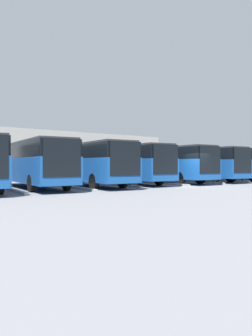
# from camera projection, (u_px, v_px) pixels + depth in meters

# --- Properties ---
(ground_plane) EXTENTS (600.00, 600.00, 0.00)m
(ground_plane) POSITION_uv_depth(u_px,v_px,m) (194.00, 186.00, 24.83)
(ground_plane) COLOR slate
(bus_0) EXTENTS (3.64, 11.92, 3.23)m
(bus_0) POSITION_uv_depth(u_px,v_px,m) (242.00, 163.00, 38.00)
(bus_0) COLOR #19519E
(bus_0) RESTS_ON ground_plane
(curb_divider_0) EXTENTS (0.94, 7.14, 0.15)m
(curb_divider_0) POSITION_uv_depth(u_px,v_px,m) (244.00, 179.00, 35.38)
(curb_divider_0) COLOR #B2B2AD
(curb_divider_0) RESTS_ON ground_plane
(bus_1) EXTENTS (3.64, 11.92, 3.23)m
(bus_1) POSITION_uv_depth(u_px,v_px,m) (218.00, 163.00, 35.57)
(bus_1) COLOR #19519E
(bus_1) RESTS_ON ground_plane
(curb_divider_1) EXTENTS (0.94, 7.14, 0.15)m
(curb_divider_1) POSITION_uv_depth(u_px,v_px,m) (220.00, 180.00, 32.95)
(curb_divider_1) COLOR #B2B2AD
(curb_divider_1) RESTS_ON ground_plane
(bus_2) EXTENTS (3.64, 11.92, 3.23)m
(bus_2) POSITION_uv_depth(u_px,v_px,m) (195.00, 163.00, 32.84)
(bus_2) COLOR #19519E
(bus_2) RESTS_ON ground_plane
(curb_divider_2) EXTENTS (0.94, 7.14, 0.15)m
(curb_divider_2) POSITION_uv_depth(u_px,v_px,m) (194.00, 182.00, 30.22)
(curb_divider_2) COLOR #B2B2AD
(curb_divider_2) RESTS_ON ground_plane
(bus_3) EXTENTS (3.64, 11.92, 3.23)m
(bus_3) POSITION_uv_depth(u_px,v_px,m) (164.00, 163.00, 30.45)
(bus_3) COLOR #19519E
(bus_3) RESTS_ON ground_plane
(curb_divider_3) EXTENTS (0.94, 7.14, 0.15)m
(curb_divider_3) POSITION_uv_depth(u_px,v_px,m) (160.00, 183.00, 27.83)
(curb_divider_3) COLOR #B2B2AD
(curb_divider_3) RESTS_ON ground_plane
(bus_4) EXTENTS (3.64, 11.92, 3.23)m
(bus_4) POSITION_uv_depth(u_px,v_px,m) (124.00, 163.00, 28.48)
(bus_4) COLOR #19519E
(bus_4) RESTS_ON ground_plane
(curb_divider_4) EXTENTS (0.94, 7.14, 0.15)m
(curb_divider_4) POSITION_uv_depth(u_px,v_px,m) (116.00, 185.00, 25.86)
(curb_divider_4) COLOR #B2B2AD
(curb_divider_4) RESTS_ON ground_plane
(bus_5) EXTENTS (3.64, 11.92, 3.23)m
(bus_5) POSITION_uv_depth(u_px,v_px,m) (87.00, 163.00, 25.41)
(bus_5) COLOR #19519E
(bus_5) RESTS_ON ground_plane
(curb_divider_5) EXTENTS (0.94, 7.14, 0.15)m
(curb_divider_5) POSITION_uv_depth(u_px,v_px,m) (73.00, 187.00, 22.79)
(curb_divider_5) COLOR #B2B2AD
(curb_divider_5) RESTS_ON ground_plane
(bus_6) EXTENTS (3.64, 11.92, 3.23)m
(bus_6) POSITION_uv_depth(u_px,v_px,m) (33.00, 162.00, 23.18)
(bus_6) COLOR #19519E
(bus_6) RESTS_ON ground_plane
(curb_divider_6) EXTENTS (0.94, 7.14, 0.15)m
(curb_divider_6) POSITION_uv_depth(u_px,v_px,m) (12.00, 190.00, 20.56)
(curb_divider_6) COLOR #B2B2AD
(curb_divider_6) RESTS_ON ground_plane
(station_building) EXTENTS (27.03, 12.98, 5.67)m
(station_building) POSITION_uv_depth(u_px,v_px,m) (58.00, 156.00, 43.78)
(station_building) COLOR beige
(station_building) RESTS_ON ground_plane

